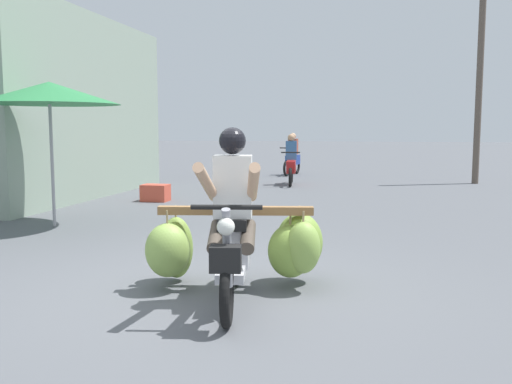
{
  "coord_description": "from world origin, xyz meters",
  "views": [
    {
      "loc": [
        1.57,
        -4.96,
        1.58
      ],
      "look_at": [
        0.33,
        0.78,
        0.9
      ],
      "focal_mm": 39.35,
      "sensor_mm": 36.0,
      "label": 1
    }
  ],
  "objects_px": {
    "motorbike_distant_ahead_right": "(293,158)",
    "market_umbrella_near_shop": "(49,93)",
    "motorbike_main_loaded": "(244,241)",
    "produce_crate": "(155,193)",
    "motorbike_distant_ahead_left": "(291,164)",
    "utility_pole": "(479,88)"
  },
  "relations": [
    {
      "from": "motorbike_distant_ahead_right",
      "to": "market_umbrella_near_shop",
      "type": "bearing_deg",
      "value": -102.23
    },
    {
      "from": "motorbike_main_loaded",
      "to": "market_umbrella_near_shop",
      "type": "relative_size",
      "value": 0.85
    },
    {
      "from": "produce_crate",
      "to": "motorbike_distant_ahead_right",
      "type": "bearing_deg",
      "value": 75.56
    },
    {
      "from": "motorbike_distant_ahead_left",
      "to": "motorbike_main_loaded",
      "type": "bearing_deg",
      "value": -83.87
    },
    {
      "from": "motorbike_main_loaded",
      "to": "motorbike_distant_ahead_left",
      "type": "distance_m",
      "value": 10.25
    },
    {
      "from": "motorbike_distant_ahead_right",
      "to": "market_umbrella_near_shop",
      "type": "distance_m",
      "value": 10.91
    },
    {
      "from": "motorbike_distant_ahead_right",
      "to": "market_umbrella_near_shop",
      "type": "xyz_separation_m",
      "value": [
        -2.29,
        -10.55,
        1.55
      ]
    },
    {
      "from": "market_umbrella_near_shop",
      "to": "produce_crate",
      "type": "distance_m",
      "value": 3.79
    },
    {
      "from": "market_umbrella_near_shop",
      "to": "utility_pole",
      "type": "xyz_separation_m",
      "value": [
        7.78,
        8.74,
        0.56
      ]
    },
    {
      "from": "motorbike_distant_ahead_left",
      "to": "utility_pole",
      "type": "height_order",
      "value": "utility_pole"
    },
    {
      "from": "market_umbrella_near_shop",
      "to": "utility_pole",
      "type": "bearing_deg",
      "value": 48.34
    },
    {
      "from": "motorbike_distant_ahead_right",
      "to": "utility_pole",
      "type": "bearing_deg",
      "value": -18.19
    },
    {
      "from": "motorbike_main_loaded",
      "to": "produce_crate",
      "type": "relative_size",
      "value": 3.46
    },
    {
      "from": "produce_crate",
      "to": "utility_pole",
      "type": "bearing_deg",
      "value": 36.76
    },
    {
      "from": "motorbike_main_loaded",
      "to": "market_umbrella_near_shop",
      "type": "distance_m",
      "value": 5.05
    },
    {
      "from": "motorbike_main_loaded",
      "to": "motorbike_distant_ahead_right",
      "type": "bearing_deg",
      "value": 96.53
    },
    {
      "from": "motorbike_distant_ahead_right",
      "to": "produce_crate",
      "type": "relative_size",
      "value": 2.88
    },
    {
      "from": "motorbike_distant_ahead_left",
      "to": "motorbike_distant_ahead_right",
      "type": "height_order",
      "value": "same"
    },
    {
      "from": "motorbike_main_loaded",
      "to": "produce_crate",
      "type": "height_order",
      "value": "motorbike_main_loaded"
    },
    {
      "from": "utility_pole",
      "to": "motorbike_distant_ahead_left",
      "type": "bearing_deg",
      "value": -164.15
    },
    {
      "from": "market_umbrella_near_shop",
      "to": "utility_pole",
      "type": "height_order",
      "value": "utility_pole"
    },
    {
      "from": "market_umbrella_near_shop",
      "to": "produce_crate",
      "type": "relative_size",
      "value": 4.09
    }
  ]
}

